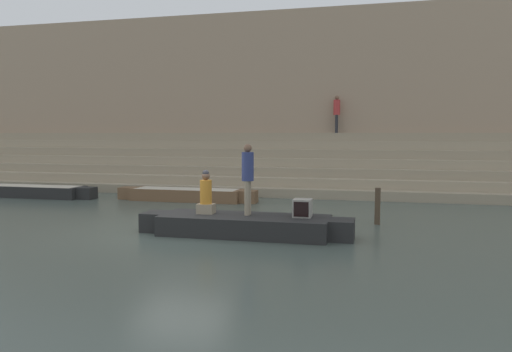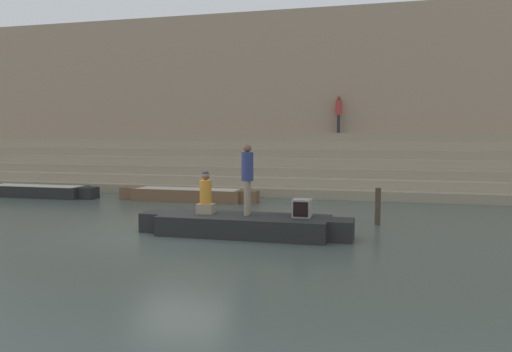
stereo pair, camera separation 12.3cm
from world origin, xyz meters
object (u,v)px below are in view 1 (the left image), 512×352
Objects in this scene: person_on_steps at (337,111)px; person_rowing at (206,195)px; tv_set at (302,208)px; moored_boat_distant at (33,191)px; rowboat_main at (245,225)px; person_standing at (248,174)px; moored_boat_shore at (187,194)px; mooring_post at (378,206)px.

person_rowing is at bearing 115.12° from person_on_steps.
moored_boat_distant is at bearing 154.54° from tv_set.
person_rowing reaches higher than tv_set.
person_standing reaches higher than rowboat_main.
mooring_post is at bearing -24.12° from moored_boat_shore.
mooring_post is (13.48, -2.91, 0.27)m from moored_boat_distant.
person_standing is 1.06× the size of person_on_steps.
person_standing is 4.00m from mooring_post.
person_rowing is 6.31m from moored_boat_shore.
mooring_post reaches higher than moored_boat_shore.
person_rowing is at bearing -161.29° from person_standing.
person_on_steps is (-0.12, 11.08, 2.86)m from tv_set.
person_standing is at bearing -53.67° from moored_boat_shore.
tv_set is (1.39, 0.01, -0.83)m from person_standing.
person_rowing is (-1.10, -0.06, -0.58)m from person_standing.
person_on_steps is at bearing 80.80° from rowboat_main.
moored_boat_shore is 1.01× the size of moored_boat_distant.
mooring_post is (3.19, 2.19, -1.03)m from person_standing.
moored_boat_distant is 13.79m from mooring_post.
moored_boat_distant is 3.20× the size of person_on_steps.
tv_set is at bearing -45.06° from moored_boat_shore.
person_rowing is at bearing -152.37° from mooring_post.
person_standing is 6.91m from moored_boat_shore.
rowboat_main is at bearing -23.26° from moored_boat_distant.
moored_boat_distant is at bearing -174.55° from moored_boat_shore.
person_on_steps is at bearing 48.32° from moored_boat_shore.
person_standing is 0.33× the size of moored_boat_shore.
person_standing is 0.33× the size of moored_boat_distant.
moored_boat_shore is at bearing 154.52° from mooring_post.
tv_set is at bearing 16.14° from person_standing.
person_on_steps reaches higher than person_rowing.
person_on_steps is (1.32, 11.22, 3.31)m from rowboat_main.
person_standing reaches higher than moored_boat_shore.
moored_boat_shore is 3.22× the size of person_on_steps.
person_on_steps reaches higher than rowboat_main.
tv_set reaches higher than moored_boat_distant.
tv_set is at bearing -129.54° from mooring_post.
rowboat_main is 12.22× the size of tv_set.
person_rowing is at bearing 173.19° from rowboat_main.
tv_set is (1.44, 0.15, 0.45)m from rowboat_main.
person_standing is 1.24m from person_rowing.
mooring_post is 9.60m from person_on_steps.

